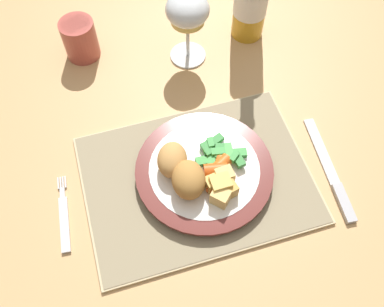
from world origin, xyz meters
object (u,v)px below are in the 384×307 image
Objects in this scene: fork at (64,218)px; wine_glass at (187,13)px; dining_table at (167,122)px; dinner_plate at (204,171)px; drinking_cup at (80,38)px; table_knife at (333,177)px.

fork is 0.93× the size of wine_glass.
dinner_plate reaches higher than dining_table.
drinking_cup reaches higher than dining_table.
table_knife is (0.21, -0.07, -0.01)m from dinner_plate.
dinner_plate is 0.29m from wine_glass.
table_knife is at bearing -47.96° from dining_table.
dining_table is 5.55× the size of table_knife.
drinking_cup is (-0.20, 0.07, -0.07)m from wine_glass.
drinking_cup is (-0.13, 0.15, 0.13)m from dining_table.
table_knife is (0.45, -0.06, 0.00)m from fork.
dining_table is at bearing 41.88° from fork.
fork is at bearing -177.39° from dinner_plate.
dining_table is at bearing 96.03° from dinner_plate.
wine_glass is at bearing 114.75° from table_knife.
wine_glass reaches higher than dinner_plate.
dining_table is 0.35m from table_knife.
wine_glass is at bearing 50.54° from dining_table.
fork is at bearing -104.39° from drinking_cup.
wine_glass reaches higher than drinking_cup.
drinking_cup is (-0.15, 0.34, 0.03)m from dinner_plate.
dinner_plate is at bearing 2.61° from fork.
drinking_cup is (-0.36, 0.41, 0.04)m from table_knife.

